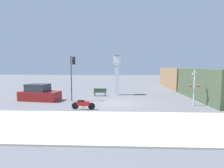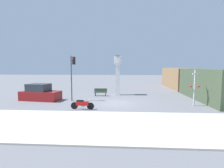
# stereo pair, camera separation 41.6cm
# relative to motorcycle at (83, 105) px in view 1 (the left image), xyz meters

# --- Properties ---
(ground_plane) EXTENTS (120.00, 120.00, 0.00)m
(ground_plane) POSITION_rel_motorcycle_xyz_m (2.86, 2.73, -0.43)
(ground_plane) COLOR slate
(sidewalk_strip) EXTENTS (36.00, 6.00, 0.10)m
(sidewalk_strip) POSITION_rel_motorcycle_xyz_m (2.86, -4.00, -0.38)
(sidewalk_strip) COLOR #BCB7A8
(sidewalk_strip) RESTS_ON ground_plane
(motorcycle) EXTENTS (2.04, 0.44, 0.90)m
(motorcycle) POSITION_rel_motorcycle_xyz_m (0.00, 0.00, 0.00)
(motorcycle) COLOR black
(motorcycle) RESTS_ON ground_plane
(clock_tower) EXTENTS (1.15, 1.15, 5.18)m
(clock_tower) POSITION_rel_motorcycle_xyz_m (2.77, 7.88, 2.97)
(clock_tower) COLOR white
(clock_tower) RESTS_ON ground_plane
(freight_train) EXTENTS (2.80, 21.56, 3.40)m
(freight_train) POSITION_rel_motorcycle_xyz_m (12.77, 10.74, 1.27)
(freight_train) COLOR #425138
(freight_train) RESTS_ON ground_plane
(traffic_light) EXTENTS (0.50, 0.35, 4.77)m
(traffic_light) POSITION_rel_motorcycle_xyz_m (-1.83, 3.54, 2.82)
(traffic_light) COLOR #47474C
(traffic_light) RESTS_ON ground_plane
(railroad_crossing_signal) EXTENTS (0.90, 0.82, 3.35)m
(railroad_crossing_signal) POSITION_rel_motorcycle_xyz_m (10.06, 1.96, 1.41)
(railroad_crossing_signal) COLOR #B7B7BC
(railroad_crossing_signal) RESTS_ON ground_plane
(bench) EXTENTS (1.60, 0.44, 0.92)m
(bench) POSITION_rel_motorcycle_xyz_m (0.66, 7.07, 0.06)
(bench) COLOR #384C38
(bench) RESTS_ON ground_plane
(parked_car) EXTENTS (4.42, 2.39, 1.80)m
(parked_car) POSITION_rel_motorcycle_xyz_m (-5.55, 3.76, 0.32)
(parked_car) COLOR maroon
(parked_car) RESTS_ON ground_plane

